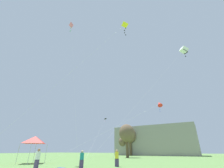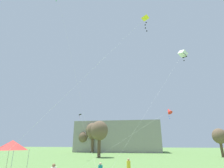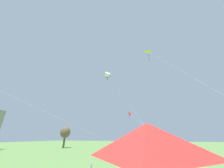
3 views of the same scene
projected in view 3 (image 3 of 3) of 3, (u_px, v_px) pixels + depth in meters
name	position (u px, v px, depth m)	size (l,w,h in m)	color
tree_far_centre	(65.00, 132.00, 42.18)	(3.27, 3.27, 6.60)	brown
festival_tent	(148.00, 140.00, 3.97)	(2.89, 2.89, 3.63)	#B7B7BC
person_yellow_shirt	(143.00, 158.00, 14.72)	(0.42, 0.42, 1.76)	#473860
person_teal_shirt	(177.00, 164.00, 11.68)	(0.40, 0.40, 1.68)	#473860
kite_yellow_delta_1	(148.00, 52.00, 22.85)	(12.05, 9.25, 17.96)	silver
kite_white_box_2	(107.00, 75.00, 32.03)	(12.17, 12.81, 18.72)	silver
kite_red_diamond_4	(130.00, 113.00, 22.21)	(11.26, 8.97, 7.65)	silver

